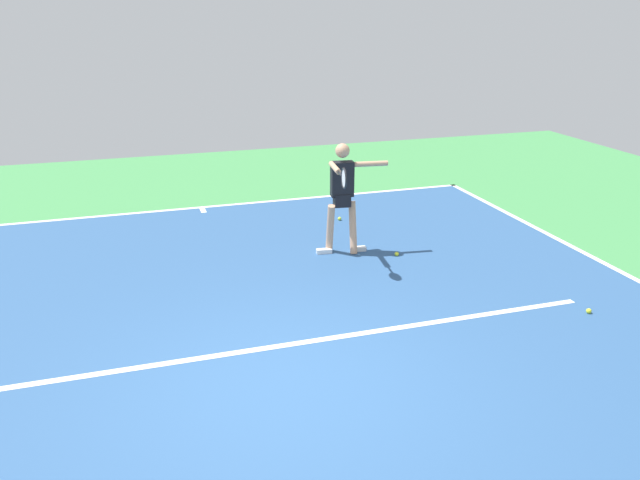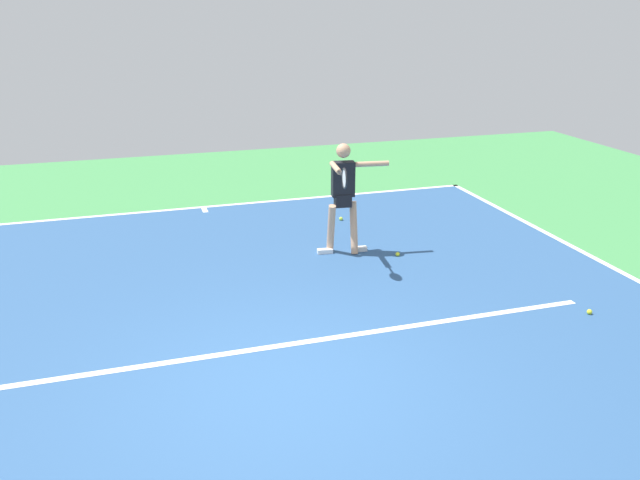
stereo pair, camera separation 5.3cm
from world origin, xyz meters
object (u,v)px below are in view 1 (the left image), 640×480
tennis_ball_by_sideline (589,311)px  tennis_ball_near_player (397,254)px  tennis_player (343,192)px  tennis_ball_far_corner (340,219)px

tennis_ball_by_sideline → tennis_ball_near_player: same height
tennis_ball_near_player → tennis_ball_by_sideline: bearing=120.6°
tennis_player → tennis_ball_near_player: 1.29m
tennis_player → tennis_ball_near_player: bearing=160.8°
tennis_player → tennis_ball_far_corner: size_ratio=26.40×
tennis_player → tennis_ball_far_corner: tennis_player is taller
tennis_player → tennis_ball_near_player: (-0.77, 0.38, -0.96)m
tennis_ball_far_corner → tennis_ball_near_player: size_ratio=1.00×
tennis_player → tennis_ball_by_sideline: 3.83m
tennis_player → tennis_ball_far_corner: bearing=-100.5°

